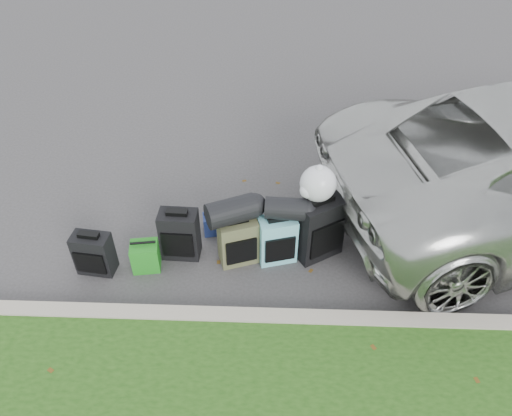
{
  "coord_description": "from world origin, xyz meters",
  "views": [
    {
      "loc": [
        0.05,
        -4.14,
        4.3
      ],
      "look_at": [
        -0.1,
        0.2,
        0.55
      ],
      "focal_mm": 35.0,
      "sensor_mm": 36.0,
      "label": 1
    }
  ],
  "objects_px": {
    "suitcase_olive": "(238,241)",
    "suitcase_teal": "(277,239)",
    "suitcase_small_black": "(94,253)",
    "tote_navy": "(213,224)",
    "suitcase_large_black_right": "(319,228)",
    "suitcase_large_black_left": "(180,234)",
    "tote_green": "(146,256)"
  },
  "relations": [
    {
      "from": "suitcase_olive",
      "to": "suitcase_teal",
      "type": "bearing_deg",
      "value": -14.64
    },
    {
      "from": "suitcase_small_black",
      "to": "tote_navy",
      "type": "height_order",
      "value": "suitcase_small_black"
    },
    {
      "from": "suitcase_large_black_right",
      "to": "tote_navy",
      "type": "height_order",
      "value": "suitcase_large_black_right"
    },
    {
      "from": "suitcase_teal",
      "to": "suitcase_large_black_right",
      "type": "bearing_deg",
      "value": -1.33
    },
    {
      "from": "suitcase_large_black_right",
      "to": "suitcase_teal",
      "type": "bearing_deg",
      "value": 162.04
    },
    {
      "from": "suitcase_large_black_left",
      "to": "suitcase_olive",
      "type": "height_order",
      "value": "suitcase_large_black_left"
    },
    {
      "from": "suitcase_large_black_right",
      "to": "suitcase_large_black_left",
      "type": "bearing_deg",
      "value": 151.39
    },
    {
      "from": "suitcase_large_black_left",
      "to": "suitcase_olive",
      "type": "bearing_deg",
      "value": -3.18
    },
    {
      "from": "suitcase_olive",
      "to": "tote_navy",
      "type": "bearing_deg",
      "value": 107.9
    },
    {
      "from": "tote_green",
      "to": "tote_navy",
      "type": "bearing_deg",
      "value": 32.57
    },
    {
      "from": "suitcase_large_black_left",
      "to": "suitcase_large_black_right",
      "type": "xyz_separation_m",
      "value": [
        1.6,
        0.08,
        0.08
      ]
    },
    {
      "from": "suitcase_olive",
      "to": "suitcase_large_black_right",
      "type": "xyz_separation_m",
      "value": [
        0.92,
        0.15,
        0.1
      ]
    },
    {
      "from": "suitcase_small_black",
      "to": "suitcase_teal",
      "type": "xyz_separation_m",
      "value": [
        2.05,
        0.26,
        0.04
      ]
    },
    {
      "from": "suitcase_large_black_left",
      "to": "tote_green",
      "type": "height_order",
      "value": "suitcase_large_black_left"
    },
    {
      "from": "suitcase_large_black_left",
      "to": "suitcase_teal",
      "type": "height_order",
      "value": "suitcase_large_black_left"
    },
    {
      "from": "tote_navy",
      "to": "suitcase_large_black_right",
      "type": "bearing_deg",
      "value": -24.44
    },
    {
      "from": "suitcase_small_black",
      "to": "suitcase_olive",
      "type": "bearing_deg",
      "value": 14.88
    },
    {
      "from": "suitcase_large_black_right",
      "to": "tote_navy",
      "type": "bearing_deg",
      "value": 134.71
    },
    {
      "from": "suitcase_small_black",
      "to": "suitcase_large_black_right",
      "type": "relative_size",
      "value": 0.66
    },
    {
      "from": "suitcase_large_black_left",
      "to": "suitcase_large_black_right",
      "type": "relative_size",
      "value": 0.8
    },
    {
      "from": "suitcase_olive",
      "to": "suitcase_large_black_right",
      "type": "relative_size",
      "value": 0.76
    },
    {
      "from": "suitcase_teal",
      "to": "tote_green",
      "type": "relative_size",
      "value": 1.73
    },
    {
      "from": "suitcase_teal",
      "to": "tote_navy",
      "type": "relative_size",
      "value": 2.32
    },
    {
      "from": "suitcase_olive",
      "to": "tote_navy",
      "type": "distance_m",
      "value": 0.59
    },
    {
      "from": "suitcase_small_black",
      "to": "suitcase_teal",
      "type": "height_order",
      "value": "suitcase_teal"
    },
    {
      "from": "suitcase_small_black",
      "to": "suitcase_teal",
      "type": "relative_size",
      "value": 0.86
    },
    {
      "from": "suitcase_large_black_right",
      "to": "tote_navy",
      "type": "distance_m",
      "value": 1.32
    },
    {
      "from": "tote_navy",
      "to": "suitcase_large_black_left",
      "type": "bearing_deg",
      "value": -141.8
    },
    {
      "from": "suitcase_teal",
      "to": "suitcase_large_black_right",
      "type": "relative_size",
      "value": 0.77
    },
    {
      "from": "suitcase_olive",
      "to": "tote_navy",
      "type": "xyz_separation_m",
      "value": [
        -0.34,
        0.45,
        -0.17
      ]
    },
    {
      "from": "suitcase_large_black_left",
      "to": "suitcase_olive",
      "type": "relative_size",
      "value": 1.05
    },
    {
      "from": "suitcase_olive",
      "to": "suitcase_large_black_left",
      "type": "bearing_deg",
      "value": 155.83
    }
  ]
}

